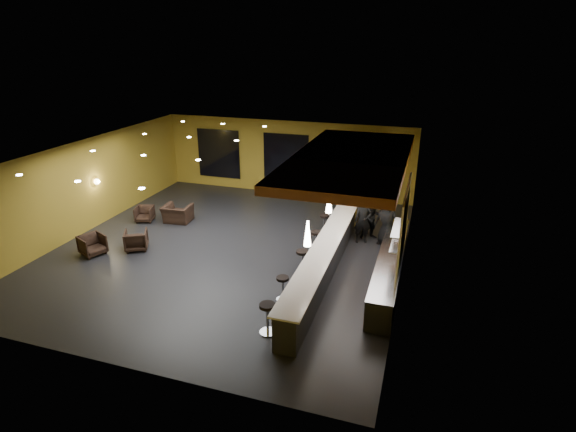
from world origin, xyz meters
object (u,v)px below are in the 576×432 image
(bar_counter, at_px, (324,262))
(armchair_c, at_px, (145,214))
(pendant_2, at_px, (345,179))
(armchair_b, at_px, (136,240))
(staff_b, at_px, (372,217))
(staff_c, at_px, (387,221))
(pendant_0, at_px, (308,233))
(column, at_px, (352,182))
(bar_stool_2, at_px, (302,259))
(armchair_d, at_px, (178,214))
(armchair_a, at_px, (93,245))
(bar_stool_1, at_px, (283,285))
(bar_stool_0, at_px, (267,315))
(bar_stool_3, at_px, (316,239))
(prep_counter, at_px, (390,266))
(bar_stool_4, at_px, (324,222))
(staff_a, at_px, (363,220))
(pendant_1, at_px, (329,202))

(bar_counter, height_order, armchair_c, bar_counter)
(pendant_2, distance_m, armchair_b, 7.75)
(pendant_2, height_order, staff_b, pendant_2)
(bar_counter, bearing_deg, armchair_b, -179.29)
(staff_b, xyz_separation_m, staff_c, (0.57, -0.32, 0.05))
(staff_b, height_order, staff_c, staff_c)
(pendant_0, bearing_deg, column, 90.00)
(bar_stool_2, bearing_deg, armchair_b, -179.55)
(pendant_0, xyz_separation_m, armchair_d, (-6.76, 4.64, -2.00))
(armchair_a, xyz_separation_m, armchair_c, (-0.05, 3.16, -0.04))
(armchair_c, bearing_deg, pendant_2, -11.74)
(column, xyz_separation_m, bar_stool_1, (-0.80, -6.28, -1.27))
(bar_stool_0, height_order, bar_stool_3, bar_stool_0)
(staff_c, xyz_separation_m, bar_stool_0, (-2.27, -6.33, -0.37))
(bar_counter, relative_size, staff_c, 4.36)
(prep_counter, xyz_separation_m, bar_stool_1, (-2.80, -2.18, 0.05))
(bar_stool_0, xyz_separation_m, bar_stool_4, (-0.08, 6.54, -0.05))
(staff_c, height_order, armchair_a, staff_c)
(prep_counter, relative_size, bar_stool_0, 7.02)
(bar_stool_4, bearing_deg, column, 60.20)
(armchair_a, bearing_deg, staff_a, -42.13)
(bar_counter, xyz_separation_m, pendant_2, (0.00, 3.00, 1.85))
(prep_counter, xyz_separation_m, staff_b, (-0.97, 2.89, 0.44))
(bar_stool_1, xyz_separation_m, bar_stool_2, (0.11, 1.64, 0.05))
(staff_c, bearing_deg, pendant_0, -83.60)
(bar_stool_0, bearing_deg, bar_counter, 78.35)
(pendant_0, distance_m, pendant_2, 5.00)
(bar_stool_3, bearing_deg, prep_counter, -22.55)
(pendant_2, relative_size, armchair_d, 0.64)
(staff_b, distance_m, bar_stool_2, 3.84)
(column, height_order, pendant_1, column)
(bar_stool_3, bearing_deg, staff_b, 46.78)
(bar_counter, relative_size, bar_stool_0, 9.36)
(pendant_1, height_order, armchair_d, pendant_1)
(armchair_a, bearing_deg, bar_stool_3, -47.20)
(staff_c, relative_size, armchair_a, 2.35)
(staff_a, xyz_separation_m, armchair_d, (-7.51, -0.33, -0.51))
(pendant_2, xyz_separation_m, bar_stool_3, (-0.65, -1.40, -1.83))
(bar_stool_2, bearing_deg, pendant_1, 38.06)
(staff_c, xyz_separation_m, bar_stool_3, (-2.25, -1.46, -0.40))
(column, xyz_separation_m, pendant_2, (0.00, -1.60, 0.60))
(armchair_c, bearing_deg, staff_c, -12.21)
(armchair_c, xyz_separation_m, bar_stool_1, (7.29, -3.95, 0.16))
(pendant_2, distance_m, staff_a, 1.67)
(pendant_1, height_order, staff_c, pendant_1)
(pendant_2, bearing_deg, armchair_b, -155.68)
(pendant_1, height_order, bar_stool_2, pendant_1)
(staff_a, height_order, armchair_b, staff_a)
(prep_counter, xyz_separation_m, armchair_c, (-10.09, 1.77, -0.11))
(staff_a, bearing_deg, bar_stool_0, -119.92)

